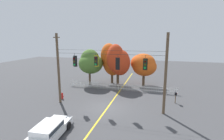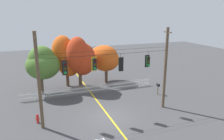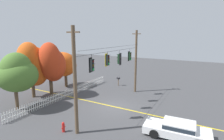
% 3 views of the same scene
% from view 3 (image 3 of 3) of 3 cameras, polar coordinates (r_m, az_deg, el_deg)
% --- Properties ---
extents(ground, '(80.00, 80.00, 0.00)m').
position_cam_3_polar(ground, '(18.24, 0.65, -11.83)').
color(ground, '#424244').
extents(lane_centerline_stripe, '(0.16, 36.00, 0.01)m').
position_cam_3_polar(lane_centerline_stripe, '(18.24, 0.65, -11.82)').
color(lane_centerline_stripe, gold).
rests_on(lane_centerline_stripe, ground).
extents(signal_support_span, '(11.61, 1.10, 7.78)m').
position_cam_3_polar(signal_support_span, '(17.10, 0.68, 0.55)').
color(signal_support_span, brown).
rests_on(signal_support_span, ground).
extents(traffic_signal_northbound_secondary, '(0.43, 0.38, 1.46)m').
position_cam_3_polar(traffic_signal_northbound_secondary, '(13.92, -6.59, 1.60)').
color(traffic_signal_northbound_secondary, black).
extents(traffic_signal_westbound_side, '(0.43, 0.38, 1.33)m').
position_cam_3_polar(traffic_signal_westbound_side, '(15.89, -1.49, 3.27)').
color(traffic_signal_westbound_side, black).
extents(traffic_signal_southbound_primary, '(0.43, 0.38, 1.52)m').
position_cam_3_polar(traffic_signal_southbound_primary, '(17.92, 2.39, 3.61)').
color(traffic_signal_southbound_primary, black).
extents(traffic_signal_northbound_primary, '(0.43, 0.38, 1.46)m').
position_cam_3_polar(traffic_signal_northbound_primary, '(20.32, 5.77, 4.49)').
color(traffic_signal_northbound_primary, black).
extents(white_picket_fence, '(15.40, 0.06, 0.98)m').
position_cam_3_polar(white_picket_fence, '(21.55, -14.00, -7.13)').
color(white_picket_fence, white).
rests_on(white_picket_fence, ground).
extents(autumn_maple_near_fence, '(3.73, 3.64, 5.60)m').
position_cam_3_polar(autumn_maple_near_fence, '(18.86, -28.40, -1.01)').
color(autumn_maple_near_fence, brown).
rests_on(autumn_maple_near_fence, ground).
extents(autumn_maple_mid, '(3.62, 3.51, 6.45)m').
position_cam_3_polar(autumn_maple_mid, '(21.80, -24.49, 1.56)').
color(autumn_maple_mid, brown).
rests_on(autumn_maple_mid, ground).
extents(autumn_oak_far_east, '(3.46, 2.78, 6.41)m').
position_cam_3_polar(autumn_oak_far_east, '(21.41, -19.00, 2.08)').
color(autumn_oak_far_east, brown).
rests_on(autumn_oak_far_east, ground).
extents(autumn_maple_far_west, '(3.96, 3.54, 4.92)m').
position_cam_3_polar(autumn_maple_far_west, '(25.37, -15.71, 1.82)').
color(autumn_maple_far_west, brown).
rests_on(autumn_maple_far_west, ground).
extents(parked_car, '(2.15, 4.62, 1.15)m').
position_cam_3_polar(parked_car, '(13.87, 20.43, -17.56)').
color(parked_car, white).
rests_on(parked_car, ground).
extents(fire_hydrant, '(0.38, 0.22, 0.79)m').
position_cam_3_polar(fire_hydrant, '(14.26, -15.55, -17.41)').
color(fire_hydrant, red).
rests_on(fire_hydrant, ground).
extents(roadside_mailbox, '(0.25, 0.44, 1.30)m').
position_cam_3_polar(roadside_mailbox, '(25.25, 2.07, -2.81)').
color(roadside_mailbox, brown).
rests_on(roadside_mailbox, ground).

